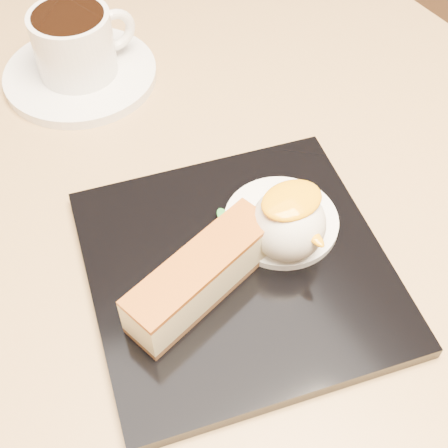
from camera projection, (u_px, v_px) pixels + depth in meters
table at (179, 328)px, 0.62m from camera, size 0.80×0.80×0.72m
dessert_plate at (238, 269)px, 0.47m from camera, size 0.27×0.27×0.01m
cheesecake at (201, 276)px, 0.44m from camera, size 0.13×0.06×0.04m
cream_smear at (281, 221)px, 0.49m from camera, size 0.09×0.09×0.01m
ice_cream_scoop at (288, 224)px, 0.46m from camera, size 0.06×0.06×0.06m
mango_sauce at (292, 200)px, 0.44m from camera, size 0.05×0.04×0.01m
mint_sprig at (233, 213)px, 0.49m from camera, size 0.03×0.02×0.00m
saucer at (81, 75)px, 0.62m from camera, size 0.15×0.15×0.01m
coffee_cup at (75, 42)px, 0.59m from camera, size 0.10×0.08×0.06m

